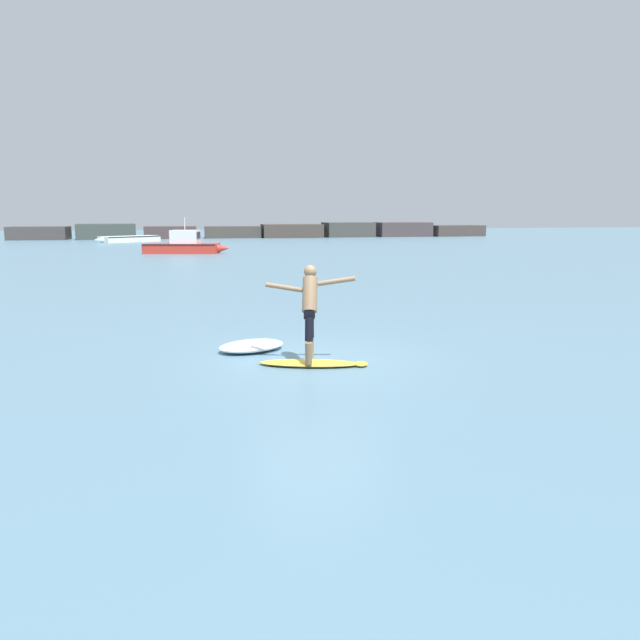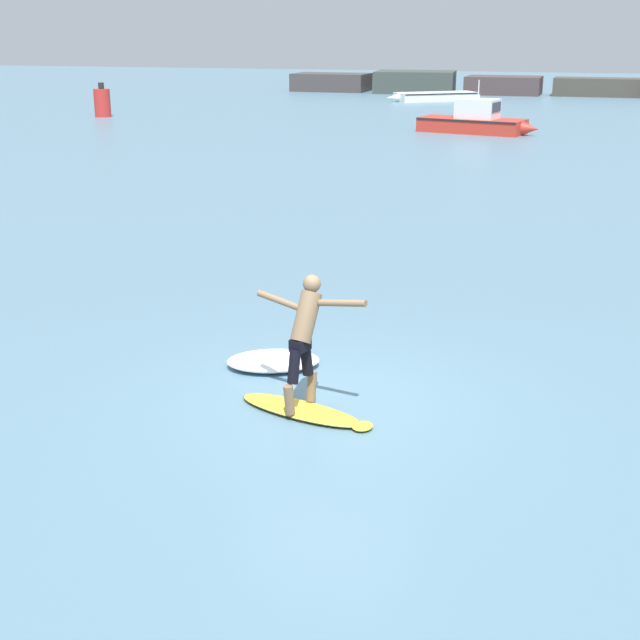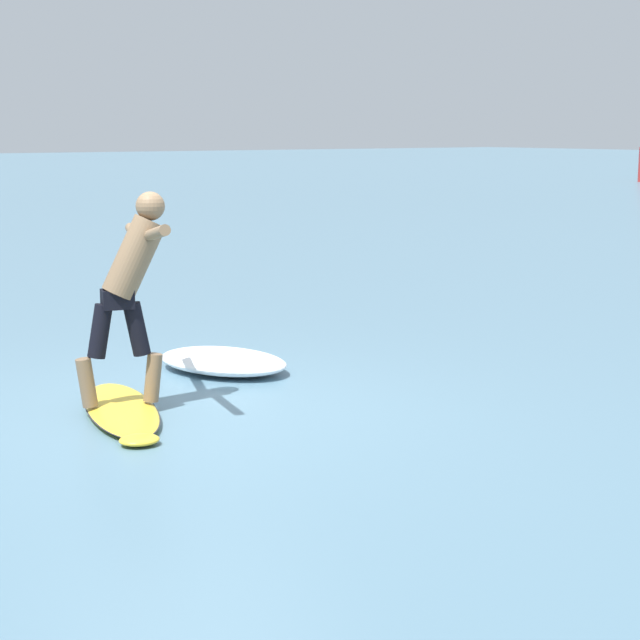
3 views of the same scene
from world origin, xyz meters
The scene contains 4 objects.
ground_plane centered at (0.00, 0.00, 0.00)m, with size 200.00×200.00×0.00m, color slate.
surfboard centered at (-0.21, -0.49, 0.04)m, with size 2.09×1.10×0.22m.
surfer centered at (-0.21, -0.36, 1.15)m, with size 1.66×0.90×1.79m.
wave_foam_at_tail centered at (-1.16, 1.04, 0.11)m, with size 1.66×1.36×0.21m.
Camera 3 is at (7.90, -4.15, 2.38)m, focal length 60.00 mm.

